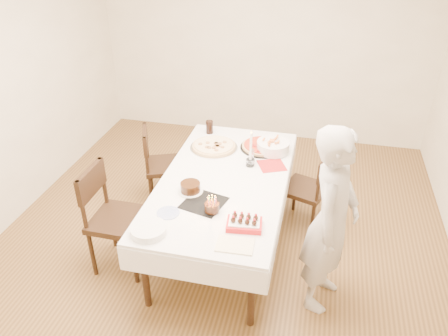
% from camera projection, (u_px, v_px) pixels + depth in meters
% --- Properties ---
extents(floor, '(5.00, 5.00, 0.00)m').
position_uv_depth(floor, '(221.00, 240.00, 4.43)').
color(floor, '#543A1C').
rests_on(floor, ground).
extents(wall_back, '(4.50, 0.04, 2.70)m').
position_uv_depth(wall_back, '(265.00, 42.00, 5.82)').
color(wall_back, beige).
rests_on(wall_back, floor).
extents(dining_table, '(1.86, 2.41, 0.75)m').
position_uv_depth(dining_table, '(224.00, 211.00, 4.23)').
color(dining_table, silver).
rests_on(dining_table, floor).
extents(chair_right_savory, '(0.56, 0.56, 0.87)m').
position_uv_depth(chair_right_savory, '(305.00, 189.00, 4.45)').
color(chair_right_savory, black).
rests_on(chair_right_savory, floor).
extents(chair_left_savory, '(0.61, 0.61, 0.92)m').
position_uv_depth(chair_left_savory, '(166.00, 165.00, 4.81)').
color(chair_left_savory, black).
rests_on(chair_left_savory, floor).
extents(chair_left_dessert, '(0.53, 0.53, 1.02)m').
position_uv_depth(chair_left_dessert, '(120.00, 220.00, 3.89)').
color(chair_left_dessert, black).
rests_on(chair_left_dessert, floor).
extents(person, '(0.52, 0.67, 1.63)m').
position_uv_depth(person, '(331.00, 221.00, 3.39)').
color(person, beige).
rests_on(person, floor).
extents(pizza_white, '(0.53, 0.53, 0.04)m').
position_uv_depth(pizza_white, '(214.00, 146.00, 4.53)').
color(pizza_white, beige).
rests_on(pizza_white, dining_table).
extents(pizza_pepperoni, '(0.56, 0.56, 0.04)m').
position_uv_depth(pizza_pepperoni, '(262.00, 146.00, 4.53)').
color(pizza_pepperoni, red).
rests_on(pizza_pepperoni, dining_table).
extents(red_placemat, '(0.33, 0.33, 0.01)m').
position_uv_depth(red_placemat, '(272.00, 166.00, 4.24)').
color(red_placemat, '#B21E1E').
rests_on(red_placemat, dining_table).
extents(pasta_bowl, '(0.39, 0.39, 0.11)m').
position_uv_depth(pasta_bowl, '(273.00, 147.00, 4.44)').
color(pasta_bowl, white).
rests_on(pasta_bowl, dining_table).
extents(taper_candle, '(0.09, 0.09, 0.38)m').
position_uv_depth(taper_candle, '(251.00, 148.00, 4.14)').
color(taper_candle, white).
rests_on(taper_candle, dining_table).
extents(shaker_pair, '(0.12, 0.12, 0.12)m').
position_uv_depth(shaker_pair, '(251.00, 157.00, 4.25)').
color(shaker_pair, white).
rests_on(shaker_pair, dining_table).
extents(cola_glass, '(0.09, 0.09, 0.14)m').
position_uv_depth(cola_glass, '(210.00, 127.00, 4.81)').
color(cola_glass, black).
rests_on(cola_glass, dining_table).
extents(layer_cake, '(0.29, 0.29, 0.09)m').
position_uv_depth(layer_cake, '(190.00, 187.00, 3.83)').
color(layer_cake, black).
rests_on(layer_cake, dining_table).
extents(cake_board, '(0.40, 0.40, 0.01)m').
position_uv_depth(cake_board, '(204.00, 203.00, 3.70)').
color(cake_board, black).
rests_on(cake_board, dining_table).
extents(birthday_cake, '(0.13, 0.13, 0.13)m').
position_uv_depth(birthday_cake, '(212.00, 204.00, 3.56)').
color(birthday_cake, '#311B0D').
rests_on(birthday_cake, dining_table).
extents(strawberry_box, '(0.30, 0.22, 0.07)m').
position_uv_depth(strawberry_box, '(244.00, 223.00, 3.41)').
color(strawberry_box, red).
rests_on(strawberry_box, dining_table).
extents(box_lid, '(0.29, 0.20, 0.02)m').
position_uv_depth(box_lid, '(235.00, 246.00, 3.24)').
color(box_lid, beige).
rests_on(box_lid, dining_table).
extents(plate_stack, '(0.31, 0.31, 0.06)m').
position_uv_depth(plate_stack, '(149.00, 230.00, 3.35)').
color(plate_stack, white).
rests_on(plate_stack, dining_table).
extents(china_plate, '(0.20, 0.20, 0.01)m').
position_uv_depth(china_plate, '(168.00, 213.00, 3.58)').
color(china_plate, white).
rests_on(china_plate, dining_table).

